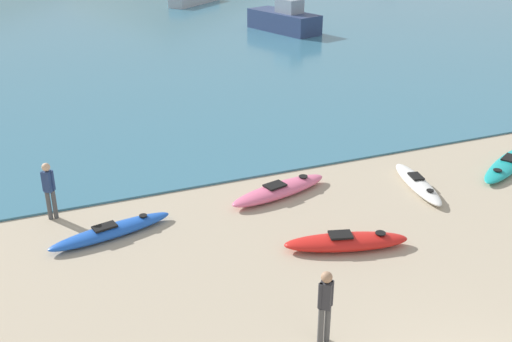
{
  "coord_description": "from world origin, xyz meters",
  "views": [
    {
      "loc": [
        -5.78,
        -4.38,
        7.35
      ],
      "look_at": [
        0.05,
        9.71,
        0.5
      ],
      "focal_mm": 42.0,
      "sensor_mm": 36.0,
      "label": 1
    }
  ],
  "objects_px": {
    "person_near_foreground": "(325,303)",
    "kayak_on_sand_0": "(508,164)",
    "person_near_waterline": "(49,187)",
    "kayak_on_sand_5": "(279,190)",
    "kayak_on_sand_2": "(346,242)",
    "kayak_on_sand_3": "(417,183)",
    "kayak_on_sand_4": "(111,231)",
    "moored_boat_4": "(284,20)"
  },
  "relations": [
    {
      "from": "kayak_on_sand_4",
      "to": "kayak_on_sand_2",
      "type": "bearing_deg",
      "value": -28.15
    },
    {
      "from": "kayak_on_sand_5",
      "to": "person_near_waterline",
      "type": "relative_size",
      "value": 2.09
    },
    {
      "from": "kayak_on_sand_3",
      "to": "person_near_waterline",
      "type": "xyz_separation_m",
      "value": [
        -9.64,
        2.07,
        0.73
      ]
    },
    {
      "from": "kayak_on_sand_3",
      "to": "kayak_on_sand_4",
      "type": "xyz_separation_m",
      "value": [
        -8.43,
        0.6,
        0.0
      ]
    },
    {
      "from": "kayak_on_sand_2",
      "to": "person_near_foreground",
      "type": "relative_size",
      "value": 1.99
    },
    {
      "from": "person_near_foreground",
      "to": "person_near_waterline",
      "type": "bearing_deg",
      "value": 121.23
    },
    {
      "from": "moored_boat_4",
      "to": "person_near_foreground",
      "type": "bearing_deg",
      "value": -113.51
    },
    {
      "from": "person_near_waterline",
      "to": "moored_boat_4",
      "type": "bearing_deg",
      "value": 51.48
    },
    {
      "from": "kayak_on_sand_2",
      "to": "kayak_on_sand_0",
      "type": "bearing_deg",
      "value": 17.39
    },
    {
      "from": "person_near_foreground",
      "to": "kayak_on_sand_5",
      "type": "bearing_deg",
      "value": 73.17
    },
    {
      "from": "kayak_on_sand_0",
      "to": "kayak_on_sand_3",
      "type": "xyz_separation_m",
      "value": [
        -3.37,
        -0.11,
        0.01
      ]
    },
    {
      "from": "moored_boat_4",
      "to": "kayak_on_sand_3",
      "type": "bearing_deg",
      "value": -105.32
    },
    {
      "from": "person_near_foreground",
      "to": "person_near_waterline",
      "type": "relative_size",
      "value": 0.98
    },
    {
      "from": "kayak_on_sand_4",
      "to": "person_near_foreground",
      "type": "bearing_deg",
      "value": -61.33
    },
    {
      "from": "kayak_on_sand_4",
      "to": "person_near_waterline",
      "type": "bearing_deg",
      "value": 129.37
    },
    {
      "from": "kayak_on_sand_0",
      "to": "moored_boat_4",
      "type": "bearing_deg",
      "value": 83.23
    },
    {
      "from": "person_near_waterline",
      "to": "kayak_on_sand_3",
      "type": "bearing_deg",
      "value": -12.14
    },
    {
      "from": "kayak_on_sand_3",
      "to": "person_near_foreground",
      "type": "distance_m",
      "value": 7.3
    },
    {
      "from": "kayak_on_sand_5",
      "to": "person_near_foreground",
      "type": "xyz_separation_m",
      "value": [
        -1.74,
        -5.76,
        0.69
      ]
    },
    {
      "from": "kayak_on_sand_5",
      "to": "kayak_on_sand_2",
      "type": "bearing_deg",
      "value": -84.59
    },
    {
      "from": "person_near_foreground",
      "to": "kayak_on_sand_0",
      "type": "bearing_deg",
      "value": 28.41
    },
    {
      "from": "kayak_on_sand_0",
      "to": "kayak_on_sand_5",
      "type": "bearing_deg",
      "value": 172.52
    },
    {
      "from": "kayak_on_sand_0",
      "to": "person_near_foreground",
      "type": "distance_m",
      "value": 10.15
    },
    {
      "from": "kayak_on_sand_2",
      "to": "kayak_on_sand_3",
      "type": "distance_m",
      "value": 4.05
    },
    {
      "from": "moored_boat_4",
      "to": "kayak_on_sand_2",
      "type": "bearing_deg",
      "value": -111.71
    },
    {
      "from": "kayak_on_sand_2",
      "to": "kayak_on_sand_5",
      "type": "bearing_deg",
      "value": 95.41
    },
    {
      "from": "kayak_on_sand_2",
      "to": "person_near_waterline",
      "type": "distance_m",
      "value": 7.43
    },
    {
      "from": "kayak_on_sand_2",
      "to": "kayak_on_sand_3",
      "type": "height_order",
      "value": "kayak_on_sand_2"
    },
    {
      "from": "kayak_on_sand_3",
      "to": "person_near_foreground",
      "type": "bearing_deg",
      "value": -139.62
    },
    {
      "from": "kayak_on_sand_3",
      "to": "kayak_on_sand_5",
      "type": "distance_m",
      "value": 3.93
    },
    {
      "from": "kayak_on_sand_0",
      "to": "person_near_foreground",
      "type": "bearing_deg",
      "value": -151.59
    },
    {
      "from": "kayak_on_sand_3",
      "to": "kayak_on_sand_4",
      "type": "bearing_deg",
      "value": 175.92
    },
    {
      "from": "person_near_foreground",
      "to": "person_near_waterline",
      "type": "distance_m",
      "value": 7.93
    },
    {
      "from": "kayak_on_sand_5",
      "to": "moored_boat_4",
      "type": "bearing_deg",
      "value": 64.73
    },
    {
      "from": "kayak_on_sand_4",
      "to": "kayak_on_sand_0",
      "type": "bearing_deg",
      "value": -2.37
    },
    {
      "from": "kayak_on_sand_0",
      "to": "kayak_on_sand_2",
      "type": "xyz_separation_m",
      "value": [
        -6.87,
        -2.15,
        0.05
      ]
    },
    {
      "from": "person_near_foreground",
      "to": "person_near_waterline",
      "type": "xyz_separation_m",
      "value": [
        -4.11,
        6.78,
        0.01
      ]
    },
    {
      "from": "kayak_on_sand_0",
      "to": "kayak_on_sand_3",
      "type": "bearing_deg",
      "value": -178.11
    },
    {
      "from": "person_near_waterline",
      "to": "moored_boat_4",
      "type": "distance_m",
      "value": 25.01
    },
    {
      "from": "kayak_on_sand_5",
      "to": "kayak_on_sand_4",
      "type": "bearing_deg",
      "value": -174.45
    },
    {
      "from": "kayak_on_sand_4",
      "to": "person_near_foreground",
      "type": "relative_size",
      "value": 2.07
    },
    {
      "from": "kayak_on_sand_0",
      "to": "person_near_waterline",
      "type": "bearing_deg",
      "value": 171.42
    }
  ]
}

